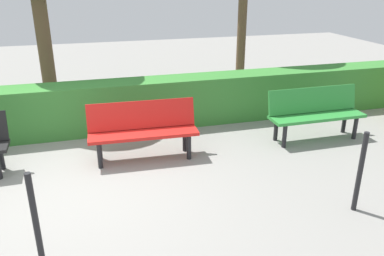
% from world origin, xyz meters
% --- Properties ---
extents(ground_plane, '(23.75, 23.75, 0.00)m').
position_xyz_m(ground_plane, '(0.00, 0.00, 0.00)').
color(ground_plane, gray).
extents(bench_green, '(1.63, 0.47, 0.86)m').
position_xyz_m(bench_green, '(-4.02, -0.66, 0.48)').
color(bench_green, '#2D8C38').
rests_on(bench_green, ground_plane).
extents(bench_red, '(1.64, 0.54, 0.86)m').
position_xyz_m(bench_red, '(-1.11, -0.70, 0.48)').
color(bench_red, red).
rests_on(bench_red, ground_plane).
extents(hedge_row, '(19.75, 0.60, 0.88)m').
position_xyz_m(hedge_row, '(-1.23, -1.97, 0.44)').
color(hedge_row, '#387F33').
rests_on(hedge_row, ground_plane).
extents(railing_post_mid, '(0.06, 0.06, 1.00)m').
position_xyz_m(railing_post_mid, '(-3.30, 1.41, 0.50)').
color(railing_post_mid, black).
rests_on(railing_post_mid, ground_plane).
extents(railing_post_far, '(0.06, 0.06, 1.00)m').
position_xyz_m(railing_post_far, '(0.22, 1.41, 0.50)').
color(railing_post_far, black).
rests_on(railing_post_far, ground_plane).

